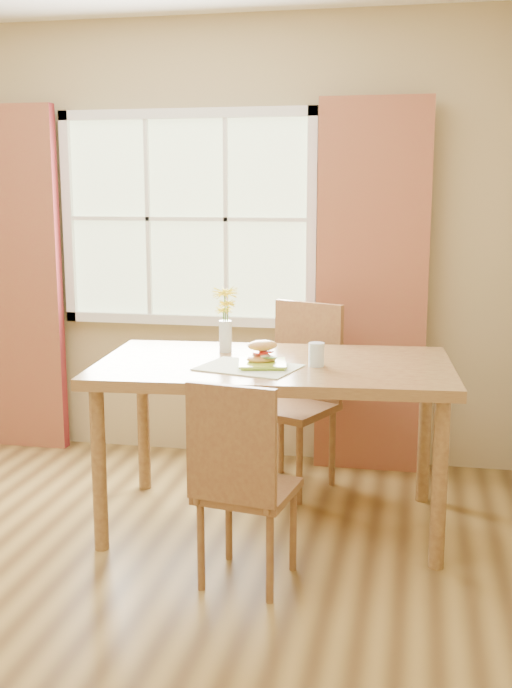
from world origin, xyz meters
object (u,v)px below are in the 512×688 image
(chair_far, at_px, (299,387))
(flower_vase, at_px, (225,313))
(water_glass, at_px, (316,355))
(dining_table, at_px, (274,379))
(chair_near, at_px, (241,476))
(croissant_sandwich, at_px, (262,352))

(chair_far, distance_m, flower_vase, 0.70)
(water_glass, distance_m, flower_vase, 0.59)
(dining_table, distance_m, chair_far, 0.62)
(chair_far, xyz_separation_m, water_glass, (0.18, -0.65, 0.32))
(dining_table, bearing_deg, chair_near, -95.50)
(flower_vase, bearing_deg, chair_near, -72.53)
(chair_near, distance_m, chair_far, 1.29)
(water_glass, xyz_separation_m, flower_vase, (-0.51, 0.25, 0.15))
(chair_near, relative_size, flower_vase, 2.70)
(chair_near, distance_m, flower_vase, 1.08)
(chair_far, relative_size, flower_vase, 3.09)
(croissant_sandwich, height_order, water_glass, croissant_sandwich)
(chair_near, bearing_deg, croissant_sandwich, 101.58)
(chair_near, bearing_deg, dining_table, 97.97)
(dining_table, distance_m, croissant_sandwich, 0.20)
(chair_near, relative_size, water_glass, 8.06)
(chair_near, xyz_separation_m, flower_vase, (-0.28, 0.89, 0.55))
(dining_table, xyz_separation_m, flower_vase, (-0.29, 0.19, 0.29))
(chair_far, bearing_deg, croissant_sandwich, -72.38)
(chair_near, distance_m, croissant_sandwich, 0.72)
(dining_table, distance_m, chair_near, 0.74)
(chair_near, distance_m, water_glass, 0.79)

